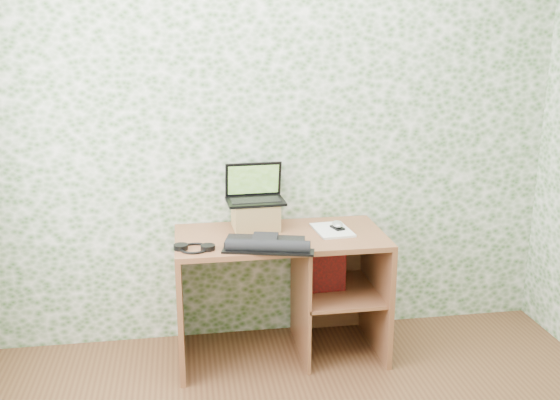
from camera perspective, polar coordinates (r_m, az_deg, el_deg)
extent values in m
plane|color=silver|center=(3.74, -0.71, 6.31)|extent=(3.50, 0.00, 3.50)
cube|color=brown|center=(3.58, 0.04, -3.44)|extent=(1.20, 0.60, 0.03)
cube|color=brown|center=(3.68, -9.11, -9.40)|extent=(0.03, 0.60, 0.72)
cube|color=brown|center=(3.85, 8.76, -8.24)|extent=(0.03, 0.60, 0.72)
cube|color=brown|center=(3.74, 1.88, -8.79)|extent=(0.02, 0.56, 0.72)
cube|color=brown|center=(3.78, 5.38, -8.25)|extent=(0.46, 0.56, 0.02)
cube|color=brown|center=(4.05, 4.47, -6.89)|extent=(0.48, 0.02, 0.72)
cube|color=olive|center=(3.67, -2.25, -1.43)|extent=(0.27, 0.23, 0.16)
cube|color=black|center=(3.65, -2.27, -0.12)|extent=(0.34, 0.24, 0.02)
cube|color=black|center=(3.64, -2.25, 0.00)|extent=(0.29, 0.14, 0.00)
cube|color=black|center=(3.71, -2.46, 1.92)|extent=(0.34, 0.07, 0.21)
cube|color=#274C15|center=(3.70, -2.44, 1.87)|extent=(0.30, 0.05, 0.18)
cube|color=black|center=(3.41, -1.37, -3.86)|extent=(0.45, 0.26, 0.03)
cube|color=black|center=(3.41, -1.37, -3.71)|extent=(0.17, 0.17, 0.05)
cylinder|color=black|center=(3.30, -1.11, -4.22)|extent=(0.45, 0.18, 0.07)
cube|color=black|center=(3.31, -1.09, -4.71)|extent=(0.50, 0.22, 0.01)
torus|color=black|center=(3.38, -7.84, -4.40)|extent=(0.19, 0.19, 0.01)
cylinder|color=black|center=(3.39, -9.06, -4.26)|extent=(0.08, 0.08, 0.03)
cylinder|color=black|center=(3.36, -6.61, -4.33)|extent=(0.08, 0.08, 0.03)
cube|color=silver|center=(3.65, 4.81, -2.76)|extent=(0.22, 0.29, 0.01)
ellipsoid|color=#BBBBBD|center=(3.66, 5.27, -2.37)|extent=(0.09, 0.11, 0.03)
cylinder|color=black|center=(3.68, 5.14, -2.47)|extent=(0.03, 0.12, 0.01)
cube|color=maroon|center=(3.70, 4.21, -6.27)|extent=(0.23, 0.08, 0.27)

